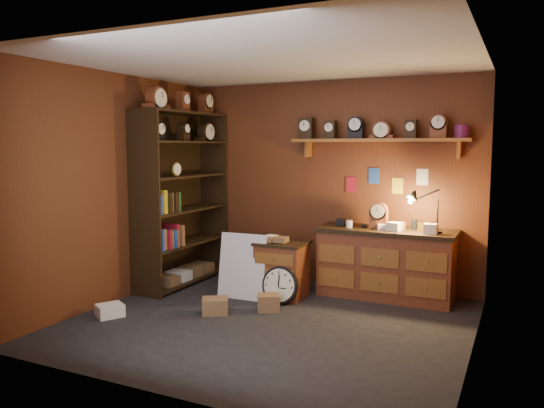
{
  "coord_description": "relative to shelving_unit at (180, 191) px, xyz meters",
  "views": [
    {
      "loc": [
        2.36,
        -4.85,
        1.85
      ],
      "look_at": [
        -0.13,
        0.35,
        1.22
      ],
      "focal_mm": 35.0,
      "sensor_mm": 36.0,
      "label": 1
    }
  ],
  "objects": [
    {
      "name": "floor",
      "position": [
        1.79,
        -0.98,
        -1.25
      ],
      "size": [
        4.0,
        4.0,
        0.0
      ],
      "primitive_type": "plane",
      "color": "black",
      "rests_on": "ground"
    },
    {
      "name": "room_shell",
      "position": [
        1.84,
        -0.87,
        0.47
      ],
      "size": [
        4.02,
        3.62,
        2.71
      ],
      "color": "#5D2D16",
      "rests_on": "ground"
    },
    {
      "name": "shelving_unit",
      "position": [
        0.0,
        0.0,
        0.0
      ],
      "size": [
        0.47,
        1.6,
        2.58
      ],
      "color": "black",
      "rests_on": "ground"
    },
    {
      "name": "workbench",
      "position": [
        2.67,
        0.49,
        -0.78
      ],
      "size": [
        1.65,
        0.66,
        1.36
      ],
      "color": "brown",
      "rests_on": "ground"
    },
    {
      "name": "low_cabinet",
      "position": [
        1.52,
        -0.04,
        -0.88
      ],
      "size": [
        0.61,
        0.52,
        0.77
      ],
      "rotation": [
        0.0,
        0.0,
        0.02
      ],
      "color": "brown",
      "rests_on": "ground"
    },
    {
      "name": "big_round_clock",
      "position": [
        1.61,
        -0.3,
        -1.04
      ],
      "size": [
        0.44,
        0.15,
        0.45
      ],
      "color": "black",
      "rests_on": "ground"
    },
    {
      "name": "white_panel",
      "position": [
        1.1,
        -0.29,
        -1.25
      ],
      "size": [
        0.61,
        0.19,
        0.8
      ],
      "primitive_type": "cube",
      "rotation": [
        -0.17,
        0.0,
        0.04
      ],
      "color": "silver",
      "rests_on": "ground"
    },
    {
      "name": "mini_fridge",
      "position": [
        0.98,
        0.41,
        -0.98
      ],
      "size": [
        0.7,
        0.73,
        0.55
      ],
      "rotation": [
        0.0,
        0.0,
        0.42
      ],
      "color": "silver",
      "rests_on": "ground"
    },
    {
      "name": "floor_box_a",
      "position": [
        1.12,
        -0.96,
        -1.17
      ],
      "size": [
        0.36,
        0.35,
        0.17
      ],
      "primitive_type": "cube",
      "rotation": [
        0.0,
        0.0,
        0.54
      ],
      "color": "brown",
      "rests_on": "ground"
    },
    {
      "name": "floor_box_b",
      "position": [
        0.14,
        -1.54,
        -1.19
      ],
      "size": [
        0.33,
        0.35,
        0.14
      ],
      "primitive_type": "cube",
      "rotation": [
        0.0,
        0.0,
        -0.52
      ],
      "color": "white",
      "rests_on": "ground"
    },
    {
      "name": "floor_box_c",
      "position": [
        1.61,
        -0.61,
        -1.16
      ],
      "size": [
        0.32,
        0.3,
        0.19
      ],
      "primitive_type": "cube",
      "rotation": [
        0.0,
        0.0,
        0.48
      ],
      "color": "brown",
      "rests_on": "ground"
    }
  ]
}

